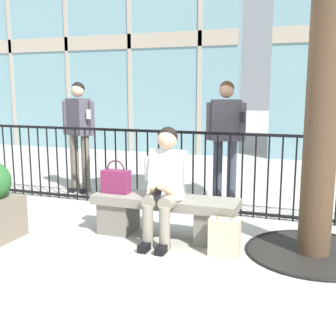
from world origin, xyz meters
name	(u,v)px	position (x,y,z in m)	size (l,w,h in m)	color
ground_plane	(165,237)	(0.00, 0.00, 0.00)	(60.00, 60.00, 0.00)	#B2ADA3
stone_bench	(165,213)	(0.00, 0.00, 0.27)	(1.60, 0.44, 0.45)	gray
seated_person_with_phone	(165,181)	(0.05, -0.13, 0.65)	(0.52, 0.66, 1.21)	gray
handbag_on_bench	(116,181)	(-0.58, -0.01, 0.59)	(0.31, 0.15, 0.37)	#7A234C
shopping_bag	(224,237)	(0.73, -0.32, 0.19)	(0.30, 0.13, 0.46)	beige
bystander_at_railing	(226,133)	(0.31, 1.57, 1.00)	(0.55, 0.37, 1.71)	#383D4C
bystander_further_back	(79,128)	(-2.00, 1.54, 1.00)	(0.55, 0.36, 1.71)	#6B6051
plaza_railing	(193,171)	(0.00, 1.06, 0.54)	(9.97, 0.04, 1.07)	black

